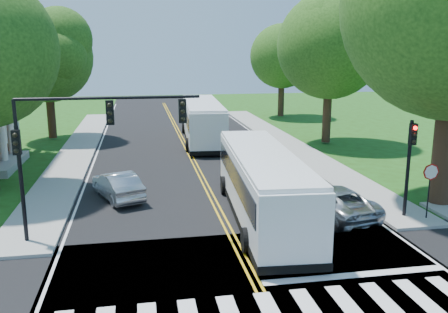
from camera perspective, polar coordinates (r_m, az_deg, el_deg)
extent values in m
plane|color=#204411|center=(14.89, 5.48, -17.86)|extent=(140.00, 140.00, 0.00)
cube|color=black|center=(31.45, -3.37, -1.23)|extent=(14.00, 96.00, 0.01)
cube|color=black|center=(14.89, 5.48, -17.84)|extent=(60.00, 12.00, 0.01)
cube|color=gold|center=(35.32, -4.16, 0.32)|extent=(0.36, 70.00, 0.01)
cube|color=silver|center=(35.28, -15.20, -0.11)|extent=(0.12, 70.00, 0.01)
cube|color=silver|center=(36.64, 6.47, 0.73)|extent=(0.12, 70.00, 0.01)
cube|color=silver|center=(17.35, 15.52, -13.57)|extent=(6.60, 0.40, 0.01)
cube|color=gray|center=(38.35, -17.08, 0.87)|extent=(2.60, 40.00, 0.15)
cube|color=gray|center=(39.88, 7.31, 1.77)|extent=(2.60, 40.00, 0.15)
cylinder|color=black|center=(25.41, 25.06, 1.50)|extent=(1.10, 1.10, 6.00)
cylinder|color=black|center=(43.27, -20.09, 5.01)|extent=(0.70, 0.70, 4.40)
sphere|color=#417823|center=(42.96, -20.57, 11.18)|extent=(7.60, 7.60, 7.60)
cylinder|color=black|center=(39.64, 12.29, 5.29)|extent=(0.70, 0.70, 5.00)
sphere|color=#417823|center=(39.33, 12.65, 12.86)|extent=(8.40, 8.40, 8.40)
cylinder|color=black|center=(54.99, 6.88, 7.16)|extent=(0.70, 0.70, 4.40)
sphere|color=#417823|center=(54.74, 7.01, 11.90)|extent=(7.20, 7.20, 7.20)
cube|color=gray|center=(34.28, -24.85, -0.81)|extent=(1.80, 6.00, 0.50)
cylinder|color=silver|center=(33.93, -25.14, 2.23)|extent=(0.50, 0.50, 4.20)
cylinder|color=silver|center=(36.04, -24.28, 2.85)|extent=(0.50, 0.50, 4.20)
cylinder|color=black|center=(20.03, -23.17, -3.13)|extent=(0.16, 0.16, 4.60)
cube|color=black|center=(19.52, -23.70, 1.56)|extent=(0.30, 0.22, 0.95)
sphere|color=black|center=(19.34, -23.87, 2.36)|extent=(0.18, 0.18, 0.18)
cylinder|color=black|center=(18.94, -13.62, 6.86)|extent=(7.00, 0.12, 0.12)
cube|color=black|center=(18.85, -13.56, 5.16)|extent=(0.30, 0.22, 0.95)
cube|color=black|center=(18.89, -5.02, 5.48)|extent=(0.30, 0.22, 0.95)
cylinder|color=black|center=(22.81, 21.25, -1.38)|extent=(0.16, 0.16, 4.40)
cube|color=black|center=(22.38, 21.78, 2.51)|extent=(0.30, 0.22, 0.95)
sphere|color=#FF0A05|center=(22.21, 22.03, 3.20)|extent=(0.18, 0.18, 0.18)
cylinder|color=black|center=(23.11, 23.37, -4.22)|extent=(0.06, 0.06, 2.20)
cylinder|color=#A50A07|center=(22.82, 23.64, -1.71)|extent=(0.76, 0.04, 0.76)
cube|color=white|center=(21.54, 4.65, -3.49)|extent=(3.35, 11.99, 2.76)
cube|color=black|center=(21.41, 4.67, -2.20)|extent=(3.37, 11.17, 0.95)
cube|color=black|center=(27.17, 2.28, 0.70)|extent=(2.46, 0.27, 1.61)
cube|color=orange|center=(27.00, 2.29, 2.58)|extent=(1.71, 0.21, 0.32)
cube|color=black|center=(21.92, 4.59, -6.57)|extent=(3.41, 12.10, 0.30)
cube|color=white|center=(21.19, 4.72, 0.24)|extent=(3.28, 11.63, 0.22)
cylinder|color=black|center=(25.78, 5.81, -3.28)|extent=(0.39, 0.98, 0.96)
cylinder|color=black|center=(25.37, 0.03, -3.47)|extent=(0.39, 0.98, 0.96)
cylinder|color=black|center=(18.89, 10.65, -9.50)|extent=(0.39, 0.98, 0.96)
cylinder|color=black|center=(18.32, 2.69, -10.00)|extent=(0.39, 0.98, 0.96)
cube|color=white|center=(39.84, -2.61, 4.22)|extent=(3.53, 12.98, 2.99)
cube|color=black|center=(39.76, -2.61, 4.99)|extent=(3.55, 12.09, 1.03)
cube|color=black|center=(46.19, -3.21, 5.85)|extent=(2.66, 0.26, 1.74)
cube|color=orange|center=(46.08, -3.23, 7.06)|extent=(1.85, 0.21, 0.35)
cube|color=black|center=(40.06, -2.59, 2.34)|extent=(3.59, 13.08, 0.33)
cube|color=white|center=(39.64, -2.63, 6.44)|extent=(3.46, 12.59, 0.24)
cylinder|color=black|center=(44.31, -1.18, 3.57)|extent=(0.41, 1.06, 1.04)
cylinder|color=black|center=(44.13, -4.84, 3.48)|extent=(0.41, 1.06, 1.04)
cylinder|color=black|center=(36.33, 0.10, 1.54)|extent=(0.41, 1.06, 1.04)
cylinder|color=black|center=(36.10, -4.36, 1.43)|extent=(0.41, 1.06, 1.04)
imported|color=#AAACB1|center=(25.13, -12.68, -3.40)|extent=(2.93, 4.60, 1.43)
imported|color=#B1B4B9|center=(22.54, 12.64, -5.23)|extent=(3.53, 5.63, 1.45)
imported|color=black|center=(33.34, 5.30, 0.61)|extent=(2.47, 4.37, 1.20)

